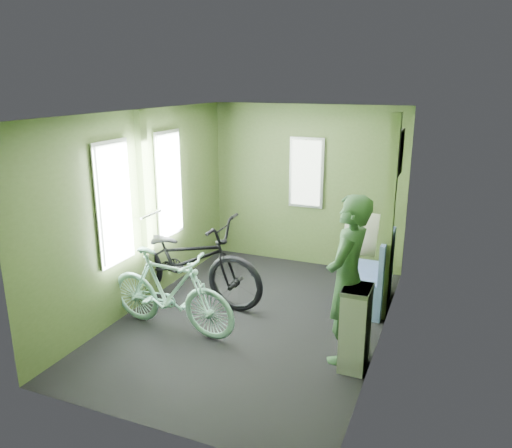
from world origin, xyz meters
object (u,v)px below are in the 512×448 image
Objects in this scene: bicycle_mint at (172,331)px; passenger at (347,279)px; bicycle_black at (186,300)px; waste_box at (355,328)px; bench_seat at (369,285)px.

passenger is (1.84, 0.18, 0.82)m from bicycle_mint.
passenger is at bearing -102.65° from bicycle_black.
waste_box is at bearing 50.69° from passenger.
bench_seat is (1.85, 1.46, 0.27)m from bicycle_mint.
passenger reaches higher than bicycle_mint.
bicycle_black is at bearing -96.23° from passenger.
passenger is 2.01× the size of waste_box.
bicycle_mint is 1.73× the size of bench_seat.
bicycle_black reaches higher than bicycle_mint.
bench_seat is (-0.12, 1.41, -0.14)m from waste_box.
bicycle_black is 0.77m from bicycle_mint.
waste_box is at bearing -84.74° from bench_seat.
passenger is 1.39m from bench_seat.
bicycle_black is 2.31× the size of bench_seat.
bicycle_mint is 2.37m from bench_seat.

